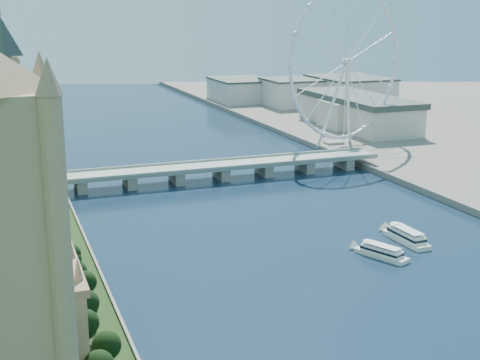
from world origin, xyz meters
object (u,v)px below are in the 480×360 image
tour_boat_near (381,257)px  tour_boat_far (406,242)px  victoria_tower (6,242)px  london_eye (346,63)px

tour_boat_near → tour_boat_far: tour_boat_far is taller
tour_boat_far → victoria_tower: bearing=-153.2°
victoria_tower → tour_boat_far: bearing=28.9°
victoria_tower → london_eye: 393.99m
victoria_tower → tour_boat_near: bearing=28.5°
tour_boat_far → london_eye: bearing=66.9°
london_eye → tour_boat_far: (-77.54, -201.95, -67.52)m
victoria_tower → london_eye: london_eye is taller
tour_boat_near → victoria_tower: bearing=-175.6°
victoria_tower → tour_boat_far: (177.44, 98.12, -54.49)m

